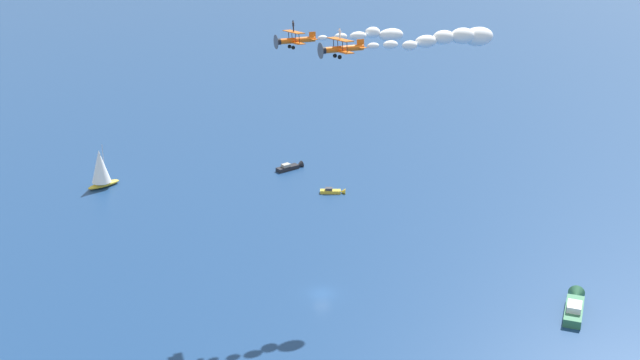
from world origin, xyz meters
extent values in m
plane|color=navy|center=(0.00, 0.00, 0.00)|extent=(2000.00, 2000.00, 0.00)
cube|color=black|center=(58.73, -7.39, 0.45)|extent=(3.81, 5.88, 0.90)
cone|color=black|center=(60.04, -10.57, 0.45)|extent=(2.21, 2.02, 1.80)
cube|color=gray|center=(58.57, -7.01, 1.24)|extent=(2.08, 2.37, 0.67)
ellipsoid|color=gold|center=(59.13, 34.82, 0.54)|extent=(5.53, 7.77, 1.07)
cylinder|color=#B2B2B7|center=(59.40, 34.31, 5.48)|extent=(0.14, 0.14, 8.82)
cone|color=white|center=(58.95, 35.16, 5.04)|extent=(5.71, 5.71, 7.50)
cube|color=#33704C|center=(-17.26, -37.62, 0.70)|extent=(8.75, 7.27, 1.40)
cone|color=#33704C|center=(-12.88, -40.67, 0.70)|extent=(3.43, 3.57, 2.79)
cube|color=silver|center=(-17.80, -37.25, 1.92)|extent=(3.78, 3.58, 1.05)
cube|color=gold|center=(42.42, -13.34, 0.36)|extent=(2.66, 4.71, 0.72)
cone|color=gold|center=(41.63, -15.97, 0.36)|extent=(1.70, 1.51, 1.43)
cube|color=#38383D|center=(42.51, -13.02, 0.99)|extent=(1.55, 1.83, 0.54)
cylinder|color=orange|center=(-7.81, -0.83, 43.85)|extent=(1.67, 6.47, 1.00)
cylinder|color=black|center=(-8.12, 2.05, 43.85)|extent=(1.17, 0.71, 1.11)
cylinder|color=#4C4C51|center=(-8.17, 2.47, 43.85)|extent=(2.53, 0.32, 2.54)
cube|color=orange|center=(-7.88, -0.54, 43.59)|extent=(7.27, 2.05, 0.93)
cube|color=orange|center=(-7.70, -0.52, 45.20)|extent=(7.27, 2.05, 0.93)
cylinder|color=black|center=(-10.28, -0.79, 44.67)|extent=(0.29, 0.13, 1.62)
cylinder|color=black|center=(-8.68, -0.62, 44.49)|extent=(0.29, 0.13, 1.62)
cylinder|color=black|center=(-6.90, -0.43, 44.29)|extent=(0.29, 0.13, 1.62)
cylinder|color=black|center=(-5.30, -0.26, 44.11)|extent=(0.29, 0.13, 1.62)
cube|color=orange|center=(-7.45, -3.66, 44.40)|extent=(0.35, 1.12, 1.20)
cube|color=orange|center=(-7.51, -3.67, 43.85)|extent=(2.57, 1.16, 0.36)
cylinder|color=black|center=(-8.90, -0.15, 42.96)|extent=(0.25, 0.62, 0.61)
cylinder|color=black|center=(-7.12, 0.04, 42.76)|extent=(0.25, 0.62, 0.61)
cylinder|color=#262628|center=(-7.65, -0.51, 45.64)|extent=(0.19, 0.10, 0.90)
cylinder|color=white|center=(-7.74, -0.52, 45.65)|extent=(0.23, 0.15, 0.79)
cylinder|color=white|center=(-7.55, -0.50, 45.63)|extent=(0.23, 0.15, 0.79)
cube|color=white|center=(-7.57, -0.51, 46.29)|extent=(0.42, 0.24, 0.55)
sphere|color=tan|center=(-7.53, -0.50, 46.67)|extent=(0.21, 0.21, 0.21)
cylinder|color=white|center=(-8.01, -0.55, 46.46)|extent=(0.59, 0.15, 0.15)
cylinder|color=white|center=(-7.10, -0.46, 46.36)|extent=(0.59, 0.15, 0.15)
ellipsoid|color=white|center=(-7.61, -5.52, 43.97)|extent=(1.39, 1.98, 1.05)
ellipsoid|color=white|center=(-6.87, -8.42, 43.82)|extent=(1.84, 2.47, 1.41)
ellipsoid|color=white|center=(-6.89, -11.40, 43.54)|extent=(2.10, 2.55, 1.63)
ellipsoid|color=white|center=(-6.03, -14.28, 43.81)|extent=(2.74, 3.71, 2.10)
ellipsoid|color=white|center=(-5.66, -17.22, 44.19)|extent=(3.06, 3.69, 2.38)
ellipsoid|color=white|center=(-5.76, -20.21, 44.28)|extent=(3.46, 4.15, 2.70)
ellipsoid|color=white|center=(-5.08, -23.11, 43.87)|extent=(4.17, 5.19, 3.23)
cylinder|color=orange|center=(7.66, 2.30, 42.04)|extent=(1.67, 6.47, 1.00)
cylinder|color=black|center=(7.35, 5.18, 42.04)|extent=(1.17, 0.71, 1.11)
cylinder|color=#4C4C51|center=(7.31, 5.60, 42.04)|extent=(2.53, 0.32, 2.54)
cube|color=orange|center=(7.60, 2.59, 41.77)|extent=(7.27, 2.05, 0.93)
cube|color=orange|center=(7.78, 2.61, 43.38)|extent=(7.27, 2.05, 0.93)
cylinder|color=black|center=(5.20, 2.33, 42.86)|extent=(0.29, 0.13, 1.62)
cylinder|color=black|center=(6.80, 2.51, 42.68)|extent=(0.29, 0.13, 1.62)
cylinder|color=black|center=(8.58, 2.69, 42.48)|extent=(0.29, 0.13, 1.62)
cylinder|color=black|center=(10.18, 2.87, 42.30)|extent=(0.29, 0.13, 1.62)
cube|color=orange|center=(8.02, -0.53, 42.59)|extent=(0.35, 1.12, 1.20)
cube|color=orange|center=(7.96, -0.54, 42.04)|extent=(2.57, 1.16, 0.36)
cylinder|color=black|center=(6.57, 2.98, 41.15)|extent=(0.25, 0.62, 0.61)
cylinder|color=black|center=(8.35, 3.17, 40.95)|extent=(0.25, 0.62, 0.61)
cylinder|color=#262628|center=(7.83, 2.61, 43.83)|extent=(0.19, 0.10, 0.90)
cylinder|color=black|center=(7.73, 2.60, 43.84)|extent=(0.23, 0.15, 0.79)
cylinder|color=black|center=(7.93, 2.63, 43.82)|extent=(0.23, 0.15, 0.79)
cube|color=black|center=(7.90, 2.62, 44.48)|extent=(0.42, 0.24, 0.55)
sphere|color=#9E7051|center=(7.94, 2.63, 44.85)|extent=(0.21, 0.21, 0.21)
cylinder|color=black|center=(7.67, 2.60, 44.94)|extent=(0.42, 0.13, 0.52)
cylinder|color=black|center=(8.23, 2.66, 44.88)|extent=(0.32, 0.12, 0.57)
ellipsoid|color=white|center=(8.46, -2.33, 42.02)|extent=(1.24, 1.76, 0.94)
ellipsoid|color=white|center=(8.30, -5.32, 42.08)|extent=(1.79, 2.34, 1.37)
ellipsoid|color=white|center=(8.35, -8.29, 42.02)|extent=(2.18, 3.08, 1.66)
ellipsoid|color=white|center=(9.49, -11.15, 42.25)|extent=(2.56, 2.85, 2.02)
ellipsoid|color=white|center=(8.92, -14.19, 41.77)|extent=(3.21, 4.56, 2.43)
camera|label=1|loc=(-118.62, 32.04, 69.93)|focal=46.25mm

